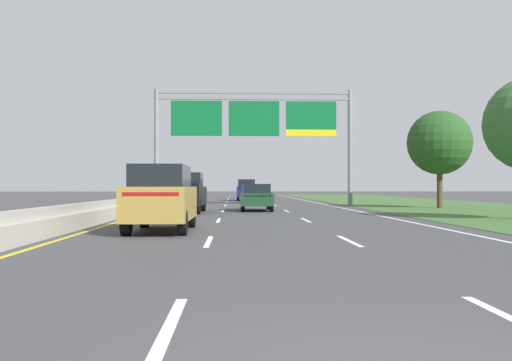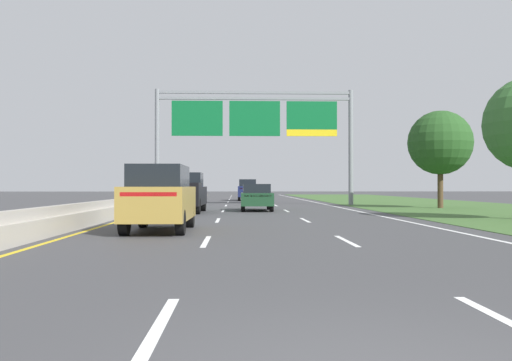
% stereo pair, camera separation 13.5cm
% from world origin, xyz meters
% --- Properties ---
extents(ground_plane, '(220.00, 220.00, 0.00)m').
position_xyz_m(ground_plane, '(0.00, 35.00, 0.00)').
color(ground_plane, '#3D3D3F').
extents(lane_striping, '(11.96, 106.00, 0.01)m').
position_xyz_m(lane_striping, '(0.00, 34.54, 0.00)').
color(lane_striping, white).
rests_on(lane_striping, ground).
extents(grass_verge_right, '(14.00, 110.00, 0.02)m').
position_xyz_m(grass_verge_right, '(13.95, 35.00, 0.01)').
color(grass_verge_right, '#3D602D').
rests_on(grass_verge_right, ground).
extents(median_barrier_concrete, '(0.60, 110.00, 0.85)m').
position_xyz_m(median_barrier_concrete, '(-6.60, 35.00, 0.35)').
color(median_barrier_concrete, '#A8A399').
rests_on(median_barrier_concrete, ground).
extents(overhead_sign_gantry, '(15.06, 0.42, 8.78)m').
position_xyz_m(overhead_sign_gantry, '(0.30, 38.16, 6.22)').
color(overhead_sign_gantry, gray).
rests_on(overhead_sign_gantry, ground).
extents(pickup_truck_black, '(2.13, 5.45, 2.20)m').
position_xyz_m(pickup_truck_black, '(-3.89, 26.61, 1.07)').
color(pickup_truck_black, black).
rests_on(pickup_truck_black, ground).
extents(car_navy_centre_lane_suv, '(1.90, 4.70, 2.11)m').
position_xyz_m(car_navy_centre_lane_suv, '(0.00, 51.86, 1.10)').
color(car_navy_centre_lane_suv, '#161E47').
rests_on(car_navy_centre_lane_suv, ground).
extents(car_darkgreen_centre_lane_sedan, '(1.84, 4.41, 1.57)m').
position_xyz_m(car_darkgreen_centre_lane_sedan, '(0.11, 28.76, 0.82)').
color(car_darkgreen_centre_lane_sedan, '#193D23').
rests_on(car_darkgreen_centre_lane_sedan, ground).
extents(car_gold_left_lane_suv, '(1.93, 4.71, 2.11)m').
position_xyz_m(car_gold_left_lane_suv, '(-3.51, 13.90, 1.10)').
color(car_gold_left_lane_suv, '#A38438').
rests_on(car_gold_left_lane_suv, ground).
extents(roadside_tree_mid, '(4.20, 4.20, 6.40)m').
position_xyz_m(roadside_tree_mid, '(12.28, 32.04, 4.28)').
color(roadside_tree_mid, '#4C3823').
rests_on(roadside_tree_mid, ground).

